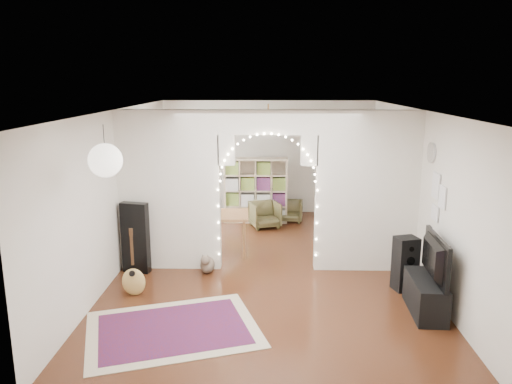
{
  "coord_description": "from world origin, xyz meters",
  "views": [
    {
      "loc": [
        0.02,
        -8.13,
        3.17
      ],
      "look_at": [
        -0.2,
        0.3,
        1.27
      ],
      "focal_mm": 35.0,
      "sensor_mm": 36.0,
      "label": 1
    }
  ],
  "objects_px": {
    "acoustic_guitar": "(133,271)",
    "dining_table": "(216,218)",
    "floor_speaker": "(405,264)",
    "bookcase": "(256,190)",
    "dining_chair_left": "(291,211)",
    "media_console": "(425,296)",
    "dining_chair_right": "(265,215)"
  },
  "relations": [
    {
      "from": "acoustic_guitar",
      "to": "media_console",
      "type": "distance_m",
      "value": 4.22
    },
    {
      "from": "acoustic_guitar",
      "to": "dining_chair_right",
      "type": "xyz_separation_m",
      "value": [
        1.93,
        3.63,
        -0.11
      ]
    },
    {
      "from": "acoustic_guitar",
      "to": "floor_speaker",
      "type": "distance_m",
      "value": 4.13
    },
    {
      "from": "acoustic_guitar",
      "to": "media_console",
      "type": "relative_size",
      "value": 0.89
    },
    {
      "from": "floor_speaker",
      "to": "dining_table",
      "type": "height_order",
      "value": "floor_speaker"
    },
    {
      "from": "media_console",
      "to": "dining_table",
      "type": "height_order",
      "value": "dining_table"
    },
    {
      "from": "media_console",
      "to": "bookcase",
      "type": "distance_m",
      "value": 5.19
    },
    {
      "from": "dining_chair_left",
      "to": "floor_speaker",
      "type": "bearing_deg",
      "value": -61.22
    },
    {
      "from": "dining_table",
      "to": "dining_chair_right",
      "type": "bearing_deg",
      "value": 59.48
    },
    {
      "from": "dining_table",
      "to": "acoustic_guitar",
      "type": "bearing_deg",
      "value": -121.04
    },
    {
      "from": "floor_speaker",
      "to": "bookcase",
      "type": "height_order",
      "value": "bookcase"
    },
    {
      "from": "bookcase",
      "to": "dining_chair_right",
      "type": "bearing_deg",
      "value": -63.22
    },
    {
      "from": "dining_chair_right",
      "to": "floor_speaker",
      "type": "bearing_deg",
      "value": -75.18
    },
    {
      "from": "media_console",
      "to": "dining_table",
      "type": "xyz_separation_m",
      "value": [
        -3.16,
        2.39,
        0.43
      ]
    },
    {
      "from": "acoustic_guitar",
      "to": "dining_chair_left",
      "type": "xyz_separation_m",
      "value": [
        2.52,
        4.1,
        -0.15
      ]
    },
    {
      "from": "media_console",
      "to": "bookcase",
      "type": "xyz_separation_m",
      "value": [
        -2.48,
        4.53,
        0.48
      ]
    },
    {
      "from": "dining_chair_right",
      "to": "dining_table",
      "type": "bearing_deg",
      "value": -136.41
    },
    {
      "from": "media_console",
      "to": "dining_chair_left",
      "type": "relative_size",
      "value": 1.88
    },
    {
      "from": "dining_table",
      "to": "dining_chair_right",
      "type": "xyz_separation_m",
      "value": [
        0.89,
        1.7,
        -0.4
      ]
    },
    {
      "from": "bookcase",
      "to": "dining_chair_left",
      "type": "distance_m",
      "value": 0.94
    },
    {
      "from": "acoustic_guitar",
      "to": "dining_table",
      "type": "distance_m",
      "value": 2.22
    },
    {
      "from": "bookcase",
      "to": "dining_table",
      "type": "xyz_separation_m",
      "value": [
        -0.68,
        -2.14,
        -0.05
      ]
    },
    {
      "from": "media_console",
      "to": "dining_chair_right",
      "type": "relative_size",
      "value": 1.62
    },
    {
      "from": "media_console",
      "to": "dining_chair_right",
      "type": "xyz_separation_m",
      "value": [
        -2.26,
        4.09,
        0.03
      ]
    },
    {
      "from": "floor_speaker",
      "to": "acoustic_guitar",
      "type": "bearing_deg",
      "value": 168.49
    },
    {
      "from": "dining_chair_left",
      "to": "dining_chair_right",
      "type": "xyz_separation_m",
      "value": [
        -0.59,
        -0.47,
        0.04
      ]
    },
    {
      "from": "acoustic_guitar",
      "to": "floor_speaker",
      "type": "bearing_deg",
      "value": -6.91
    },
    {
      "from": "bookcase",
      "to": "dining_chair_left",
      "type": "xyz_separation_m",
      "value": [
        0.8,
        0.03,
        -0.49
      ]
    },
    {
      "from": "floor_speaker",
      "to": "dining_chair_right",
      "type": "bearing_deg",
      "value": 107.39
    },
    {
      "from": "bookcase",
      "to": "dining_table",
      "type": "distance_m",
      "value": 2.25
    },
    {
      "from": "media_console",
      "to": "dining_chair_left",
      "type": "distance_m",
      "value": 4.86
    },
    {
      "from": "media_console",
      "to": "acoustic_guitar",
      "type": "bearing_deg",
      "value": 176.44
    }
  ]
}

